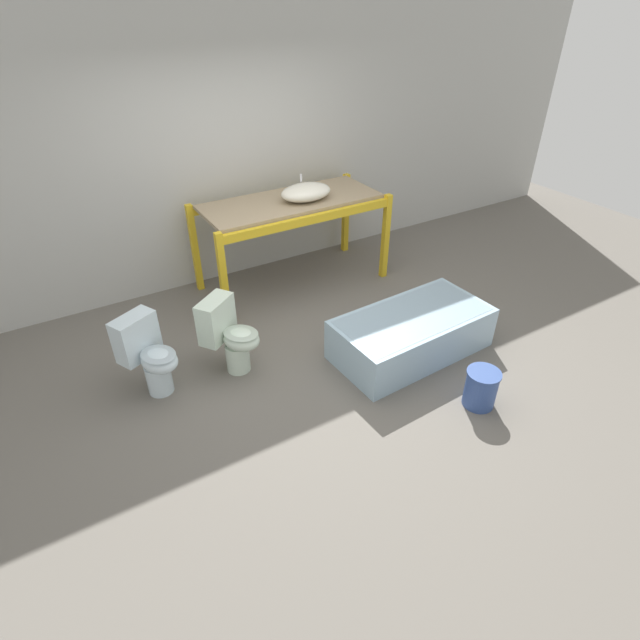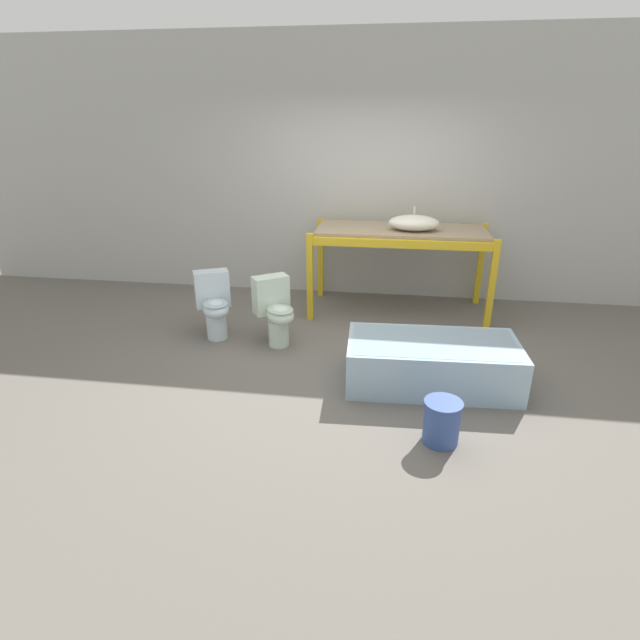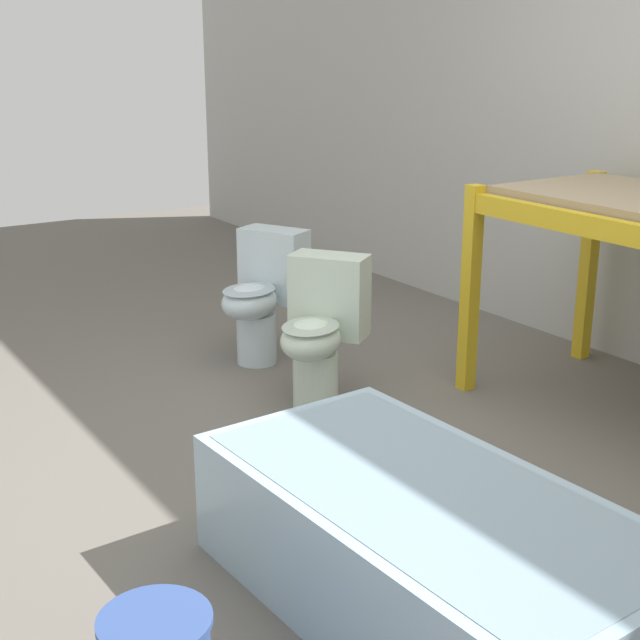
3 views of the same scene
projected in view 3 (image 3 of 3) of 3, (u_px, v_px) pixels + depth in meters
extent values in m
plane|color=#666059|center=(382.00, 470.00, 3.63)|extent=(12.00, 12.00, 0.00)
cube|color=gold|center=(470.00, 290.00, 4.34)|extent=(0.07, 0.07, 1.03)
cube|color=gold|center=(588.00, 267.00, 4.79)|extent=(0.07, 0.07, 1.03)
cube|color=#99B7CC|center=(427.00, 553.00, 2.66)|extent=(1.53, 0.82, 0.41)
cube|color=#829CAD|center=(428.00, 516.00, 2.62)|extent=(1.44, 0.74, 0.17)
cylinder|color=silver|center=(316.00, 380.00, 4.22)|extent=(0.22, 0.22, 0.28)
ellipsoid|color=silver|center=(311.00, 340.00, 4.10)|extent=(0.42, 0.43, 0.19)
ellipsoid|color=#A3B3A3|center=(311.00, 326.00, 4.08)|extent=(0.40, 0.41, 0.03)
cube|color=silver|center=(329.00, 295.00, 4.28)|extent=(0.40, 0.36, 0.40)
cylinder|color=silver|center=(257.00, 338.00, 4.82)|extent=(0.22, 0.22, 0.28)
ellipsoid|color=silver|center=(249.00, 302.00, 4.71)|extent=(0.40, 0.43, 0.19)
ellipsoid|color=#9FAFB7|center=(249.00, 290.00, 4.69)|extent=(0.38, 0.40, 0.03)
cube|color=silver|center=(274.00, 265.00, 4.86)|extent=(0.41, 0.33, 0.40)
cylinder|color=#334C8C|center=(155.00, 621.00, 2.15)|extent=(0.28, 0.28, 0.02)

